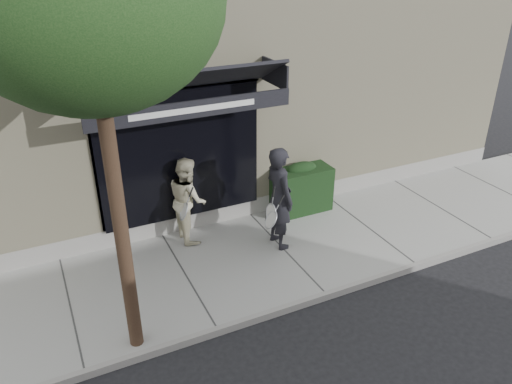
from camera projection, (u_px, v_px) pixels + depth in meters
ground at (283, 253)px, 9.84m from camera, size 80.00×80.00×0.00m
sidewalk at (283, 251)px, 9.82m from camera, size 20.00×3.00×0.12m
curb at (326, 296)px, 8.57m from camera, size 20.00×0.10×0.14m
building_facade at (192, 64)px, 12.59m from camera, size 14.30×8.04×5.64m
hedge at (301, 188)px, 10.97m from camera, size 1.30×0.70×1.14m
pedestrian_front at (279, 198)px, 9.48m from camera, size 0.71×0.89×2.05m
pedestrian_back at (188, 199)px, 9.78m from camera, size 0.66×0.92×1.73m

